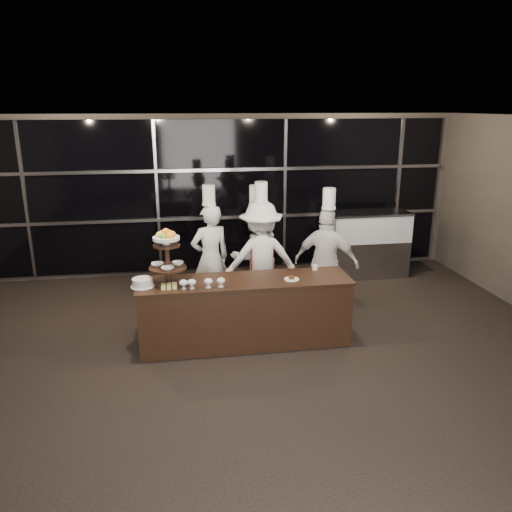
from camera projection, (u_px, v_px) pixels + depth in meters
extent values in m
plane|color=black|center=(271.00, 422.00, 5.16)|extent=(10.00, 10.00, 0.00)
plane|color=black|center=(274.00, 123.00, 4.29)|extent=(10.00, 10.00, 0.00)
plane|color=#473F38|center=(222.00, 196.00, 9.45)|extent=(9.00, 0.00, 9.00)
cube|color=black|center=(222.00, 196.00, 9.39)|extent=(8.60, 0.04, 2.80)
cube|color=#A5A5AA|center=(223.00, 217.00, 9.46)|extent=(8.60, 0.06, 0.06)
cube|color=#A5A5AA|center=(222.00, 170.00, 9.20)|extent=(8.60, 0.06, 0.06)
cube|color=#A5A5AA|center=(25.00, 202.00, 8.83)|extent=(0.05, 0.05, 2.80)
cube|color=#A5A5AA|center=(157.00, 198.00, 9.18)|extent=(0.05, 0.05, 2.80)
cube|color=#A5A5AA|center=(285.00, 195.00, 9.55)|extent=(0.05, 0.05, 2.80)
cube|color=#A5A5AA|center=(398.00, 191.00, 9.90)|extent=(0.05, 0.05, 2.80)
cube|color=black|center=(245.00, 312.00, 6.76)|extent=(2.80, 0.70, 0.90)
cube|color=black|center=(245.00, 281.00, 6.63)|extent=(2.84, 0.74, 0.03)
cylinder|color=black|center=(169.00, 283.00, 6.47)|extent=(0.24, 0.24, 0.03)
cylinder|color=black|center=(167.00, 258.00, 6.37)|extent=(0.06, 0.06, 0.70)
cylinder|color=black|center=(168.00, 268.00, 6.41)|extent=(0.48, 0.48, 0.02)
cylinder|color=black|center=(167.00, 245.00, 6.32)|extent=(0.34, 0.34, 0.02)
cylinder|color=white|center=(166.00, 242.00, 6.31)|extent=(0.10, 0.10, 0.06)
cylinder|color=white|center=(166.00, 238.00, 6.29)|extent=(0.34, 0.34, 0.04)
sphere|color=orange|center=(172.00, 234.00, 6.29)|extent=(0.09, 0.09, 0.09)
sphere|color=#56A92B|center=(169.00, 233.00, 6.35)|extent=(0.09, 0.09, 0.09)
sphere|color=orange|center=(163.00, 233.00, 6.34)|extent=(0.09, 0.09, 0.09)
sphere|color=yellow|center=(160.00, 235.00, 6.27)|extent=(0.09, 0.09, 0.09)
sphere|color=#62A52A|center=(163.00, 236.00, 6.21)|extent=(0.09, 0.09, 0.09)
sphere|color=orange|center=(169.00, 236.00, 6.22)|extent=(0.09, 0.09, 0.09)
sphere|color=orange|center=(166.00, 232.00, 6.27)|extent=(0.09, 0.09, 0.09)
imported|color=white|center=(157.00, 264.00, 6.44)|extent=(0.16, 0.16, 0.04)
imported|color=white|center=(178.00, 263.00, 6.48)|extent=(0.15, 0.15, 0.05)
imported|color=white|center=(168.00, 268.00, 6.29)|extent=(0.16, 0.16, 0.04)
cylinder|color=silver|center=(184.00, 288.00, 6.29)|extent=(0.07, 0.07, 0.01)
cylinder|color=silver|center=(184.00, 286.00, 6.28)|extent=(0.02, 0.02, 0.05)
ellipsoid|color=silver|center=(184.00, 283.00, 6.27)|extent=(0.11, 0.11, 0.08)
ellipsoid|color=#19D354|center=(183.00, 282.00, 6.27)|extent=(0.08, 0.08, 0.05)
cylinder|color=silver|center=(192.00, 288.00, 6.31)|extent=(0.07, 0.07, 0.01)
cylinder|color=silver|center=(192.00, 286.00, 6.30)|extent=(0.02, 0.02, 0.05)
ellipsoid|color=silver|center=(192.00, 282.00, 6.29)|extent=(0.11, 0.11, 0.08)
ellipsoid|color=#B50B24|center=(192.00, 282.00, 6.28)|extent=(0.08, 0.08, 0.05)
cylinder|color=silver|center=(208.00, 287.00, 6.34)|extent=(0.07, 0.07, 0.01)
cylinder|color=silver|center=(208.00, 285.00, 6.33)|extent=(0.02, 0.02, 0.05)
ellipsoid|color=silver|center=(208.00, 281.00, 6.32)|extent=(0.11, 0.11, 0.08)
ellipsoid|color=#FFE6AE|center=(208.00, 281.00, 6.32)|extent=(0.08, 0.08, 0.05)
cylinder|color=silver|center=(221.00, 286.00, 6.37)|extent=(0.07, 0.07, 0.01)
cylinder|color=silver|center=(221.00, 284.00, 6.36)|extent=(0.02, 0.02, 0.05)
ellipsoid|color=silver|center=(221.00, 281.00, 6.34)|extent=(0.11, 0.11, 0.08)
ellipsoid|color=#493214|center=(221.00, 280.00, 6.34)|extent=(0.08, 0.08, 0.05)
cylinder|color=white|center=(143.00, 286.00, 6.37)|extent=(0.30, 0.30, 0.01)
cylinder|color=white|center=(142.00, 282.00, 6.36)|extent=(0.26, 0.26, 0.10)
cube|color=#FAEB7A|center=(163.00, 287.00, 6.27)|extent=(0.06, 0.06, 0.05)
cube|color=#FAEB7A|center=(169.00, 287.00, 6.28)|extent=(0.06, 0.06, 0.05)
cube|color=#FAEB7A|center=(175.00, 287.00, 6.29)|extent=(0.05, 0.06, 0.05)
cube|color=#FAEB7A|center=(163.00, 286.00, 6.33)|extent=(0.06, 0.06, 0.05)
cube|color=#FAEB7A|center=(169.00, 285.00, 6.34)|extent=(0.06, 0.06, 0.05)
cube|color=#FAEB7A|center=(175.00, 285.00, 6.35)|extent=(0.05, 0.06, 0.05)
cylinder|color=white|center=(292.00, 279.00, 6.62)|extent=(0.20, 0.20, 0.01)
cylinder|color=#4C2814|center=(292.00, 277.00, 6.62)|extent=(0.08, 0.08, 0.04)
cylinder|color=white|center=(315.00, 267.00, 7.01)|extent=(0.08, 0.08, 0.07)
cube|color=#A5A5AA|center=(366.00, 258.00, 9.53)|extent=(1.48, 0.63, 0.70)
cube|color=silver|center=(368.00, 227.00, 9.36)|extent=(1.48, 0.63, 0.50)
cube|color=#FFC67F|center=(368.00, 227.00, 9.36)|extent=(1.37, 0.53, 0.40)
cube|color=#A5A5AA|center=(369.00, 213.00, 9.28)|extent=(1.50, 0.65, 0.04)
imported|color=silver|center=(211.00, 259.00, 7.76)|extent=(0.72, 0.58, 1.71)
cylinder|color=white|center=(209.00, 195.00, 7.46)|extent=(0.19, 0.19, 0.30)
cylinder|color=white|center=(209.00, 204.00, 7.51)|extent=(0.21, 0.21, 0.03)
imported|color=silver|center=(255.00, 257.00, 7.88)|extent=(0.95, 0.82, 1.68)
cylinder|color=white|center=(255.00, 195.00, 7.60)|extent=(0.19, 0.19, 0.30)
cylinder|color=white|center=(255.00, 204.00, 7.64)|extent=(0.21, 0.21, 0.03)
imported|color=white|center=(261.00, 259.00, 7.65)|extent=(1.17, 0.71, 1.77)
cylinder|color=white|center=(261.00, 192.00, 7.35)|extent=(0.19, 0.19, 0.30)
cylinder|color=white|center=(261.00, 202.00, 7.39)|extent=(0.21, 0.21, 0.03)
cube|color=#B80E0F|center=(262.00, 261.00, 7.54)|extent=(0.34, 0.03, 0.66)
imported|color=white|center=(326.00, 263.00, 7.59)|extent=(1.06, 0.85, 1.69)
cylinder|color=white|center=(329.00, 198.00, 7.30)|extent=(0.19, 0.19, 0.30)
cylinder|color=white|center=(329.00, 208.00, 7.34)|extent=(0.21, 0.21, 0.03)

